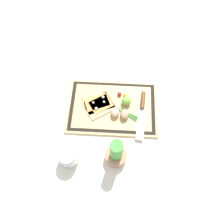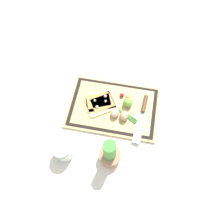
{
  "view_description": "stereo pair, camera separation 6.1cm",
  "coord_description": "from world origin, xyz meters",
  "px_view_note": "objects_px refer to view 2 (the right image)",
  "views": [
    {
      "loc": [
        -0.03,
        0.52,
        1.07
      ],
      "look_at": [
        0.0,
        0.04,
        0.03
      ],
      "focal_mm": 35.0,
      "sensor_mm": 36.0,
      "label": 1
    },
    {
      "loc": [
        -0.09,
        0.51,
        1.07
      ],
      "look_at": [
        0.0,
        0.04,
        0.03
      ],
      "focal_mm": 35.0,
      "sensor_mm": 36.0,
      "label": 2
    }
  ],
  "objects_px": {
    "cherry_tomato_yellow": "(128,97)",
    "sauce_jar": "(63,151)",
    "pizza_slice_near": "(100,100)",
    "egg_brown": "(124,116)",
    "knife": "(143,111)",
    "herb_pot": "(110,154)",
    "lime": "(128,103)",
    "cherry_tomato_red": "(122,95)",
    "egg_pink": "(115,113)",
    "pizza_slice_far": "(101,104)"
  },
  "relations": [
    {
      "from": "knife",
      "to": "pizza_slice_far",
      "type": "bearing_deg",
      "value": -0.71
    },
    {
      "from": "herb_pot",
      "to": "sauce_jar",
      "type": "distance_m",
      "value": 0.23
    },
    {
      "from": "pizza_slice_far",
      "to": "sauce_jar",
      "type": "height_order",
      "value": "sauce_jar"
    },
    {
      "from": "sauce_jar",
      "to": "cherry_tomato_red",
      "type": "bearing_deg",
      "value": -122.2
    },
    {
      "from": "egg_brown",
      "to": "cherry_tomato_red",
      "type": "xyz_separation_m",
      "value": [
        0.03,
        -0.13,
        -0.01
      ]
    },
    {
      "from": "lime",
      "to": "cherry_tomato_red",
      "type": "relative_size",
      "value": 2.24
    },
    {
      "from": "pizza_slice_near",
      "to": "egg_brown",
      "type": "height_order",
      "value": "egg_brown"
    },
    {
      "from": "pizza_slice_near",
      "to": "herb_pot",
      "type": "xyz_separation_m",
      "value": [
        -0.11,
        0.29,
        0.05
      ]
    },
    {
      "from": "cherry_tomato_yellow",
      "to": "sauce_jar",
      "type": "xyz_separation_m",
      "value": [
        0.26,
        0.35,
        0.02
      ]
    },
    {
      "from": "egg_brown",
      "to": "sauce_jar",
      "type": "distance_m",
      "value": 0.35
    },
    {
      "from": "knife",
      "to": "lime",
      "type": "distance_m",
      "value": 0.09
    },
    {
      "from": "lime",
      "to": "egg_brown",
      "type": "bearing_deg",
      "value": 84.74
    },
    {
      "from": "lime",
      "to": "cherry_tomato_red",
      "type": "distance_m",
      "value": 0.06
    },
    {
      "from": "egg_brown",
      "to": "cherry_tomato_yellow",
      "type": "height_order",
      "value": "egg_brown"
    },
    {
      "from": "cherry_tomato_red",
      "to": "cherry_tomato_yellow",
      "type": "height_order",
      "value": "cherry_tomato_red"
    },
    {
      "from": "egg_pink",
      "to": "sauce_jar",
      "type": "relative_size",
      "value": 0.58
    },
    {
      "from": "herb_pot",
      "to": "sauce_jar",
      "type": "bearing_deg",
      "value": 4.55
    },
    {
      "from": "cherry_tomato_yellow",
      "to": "knife",
      "type": "bearing_deg",
      "value": 144.8
    },
    {
      "from": "pizza_slice_near",
      "to": "pizza_slice_far",
      "type": "distance_m",
      "value": 0.02
    },
    {
      "from": "pizza_slice_near",
      "to": "egg_brown",
      "type": "distance_m",
      "value": 0.16
    },
    {
      "from": "pizza_slice_near",
      "to": "lime",
      "type": "distance_m",
      "value": 0.15
    },
    {
      "from": "knife",
      "to": "sauce_jar",
      "type": "xyz_separation_m",
      "value": [
        0.35,
        0.29,
        0.02
      ]
    },
    {
      "from": "herb_pot",
      "to": "sauce_jar",
      "type": "xyz_separation_m",
      "value": [
        0.22,
        0.02,
        -0.03
      ]
    },
    {
      "from": "pizza_slice_far",
      "to": "egg_brown",
      "type": "relative_size",
      "value": 3.36
    },
    {
      "from": "pizza_slice_near",
      "to": "cherry_tomato_red",
      "type": "relative_size",
      "value": 8.65
    },
    {
      "from": "pizza_slice_far",
      "to": "sauce_jar",
      "type": "xyz_separation_m",
      "value": [
        0.12,
        0.29,
        0.02
      ]
    },
    {
      "from": "egg_pink",
      "to": "cherry_tomato_red",
      "type": "height_order",
      "value": "egg_pink"
    },
    {
      "from": "pizza_slice_near",
      "to": "cherry_tomato_yellow",
      "type": "distance_m",
      "value": 0.15
    },
    {
      "from": "cherry_tomato_yellow",
      "to": "herb_pot",
      "type": "relative_size",
      "value": 0.1
    },
    {
      "from": "egg_pink",
      "to": "lime",
      "type": "distance_m",
      "value": 0.09
    },
    {
      "from": "cherry_tomato_yellow",
      "to": "pizza_slice_far",
      "type": "bearing_deg",
      "value": 24.91
    },
    {
      "from": "knife",
      "to": "cherry_tomato_yellow",
      "type": "xyz_separation_m",
      "value": [
        0.09,
        -0.07,
        0.0
      ]
    },
    {
      "from": "pizza_slice_far",
      "to": "herb_pot",
      "type": "relative_size",
      "value": 0.9
    },
    {
      "from": "cherry_tomato_yellow",
      "to": "herb_pot",
      "type": "distance_m",
      "value": 0.34
    },
    {
      "from": "herb_pot",
      "to": "knife",
      "type": "bearing_deg",
      "value": -115.44
    },
    {
      "from": "knife",
      "to": "egg_brown",
      "type": "height_order",
      "value": "egg_brown"
    },
    {
      "from": "knife",
      "to": "cherry_tomato_yellow",
      "type": "height_order",
      "value": "knife"
    },
    {
      "from": "egg_brown",
      "to": "sauce_jar",
      "type": "height_order",
      "value": "sauce_jar"
    },
    {
      "from": "pizza_slice_far",
      "to": "herb_pot",
      "type": "xyz_separation_m",
      "value": [
        -0.1,
        0.27,
        0.05
      ]
    },
    {
      "from": "cherry_tomato_red",
      "to": "cherry_tomato_yellow",
      "type": "xyz_separation_m",
      "value": [
        -0.03,
        0.01,
        -0.0
      ]
    },
    {
      "from": "sauce_jar",
      "to": "pizza_slice_near",
      "type": "bearing_deg",
      "value": -110.55
    },
    {
      "from": "lime",
      "to": "sauce_jar",
      "type": "height_order",
      "value": "sauce_jar"
    },
    {
      "from": "pizza_slice_far",
      "to": "cherry_tomato_red",
      "type": "relative_size",
      "value": 8.36
    },
    {
      "from": "pizza_slice_near",
      "to": "lime",
      "type": "relative_size",
      "value": 3.86
    },
    {
      "from": "knife",
      "to": "herb_pot",
      "type": "height_order",
      "value": "herb_pot"
    },
    {
      "from": "pizza_slice_far",
      "to": "lime",
      "type": "xyz_separation_m",
      "value": [
        -0.14,
        -0.02,
        0.02
      ]
    },
    {
      "from": "pizza_slice_far",
      "to": "knife",
      "type": "xyz_separation_m",
      "value": [
        -0.23,
        0.0,
        0.0
      ]
    },
    {
      "from": "egg_pink",
      "to": "cherry_tomato_yellow",
      "type": "height_order",
      "value": "egg_pink"
    },
    {
      "from": "cherry_tomato_yellow",
      "to": "sauce_jar",
      "type": "distance_m",
      "value": 0.44
    },
    {
      "from": "cherry_tomato_red",
      "to": "sauce_jar",
      "type": "xyz_separation_m",
      "value": [
        0.23,
        0.36,
        0.01
      ]
    }
  ]
}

